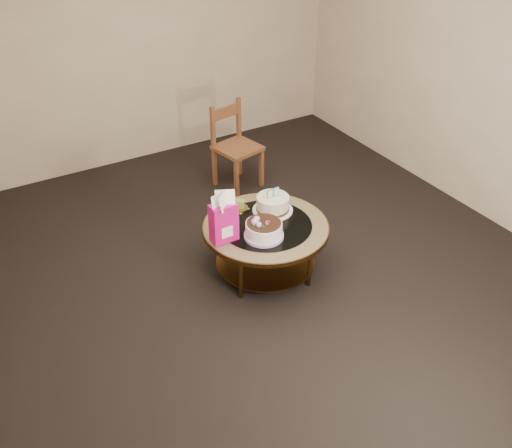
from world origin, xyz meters
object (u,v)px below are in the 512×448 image
gift_bag (224,218)px  coffee_table (266,233)px  cream_cake (273,204)px  dining_chair (235,146)px  decorated_cake (264,230)px

gift_bag → coffee_table: bearing=2.2°
coffee_table → cream_cake: bearing=43.3°
dining_chair → coffee_table: bearing=-121.9°
coffee_table → cream_cake: cream_cake is taller
coffee_table → decorated_cake: (-0.10, -0.14, 0.14)m
decorated_cake → gift_bag: size_ratio=0.76×
decorated_cake → gift_bag: (-0.28, 0.12, 0.14)m
coffee_table → dining_chair: size_ratio=1.18×
coffee_table → decorated_cake: bearing=-127.2°
cream_cake → coffee_table: bearing=-139.6°
coffee_table → cream_cake: (0.15, 0.14, 0.15)m
coffee_table → gift_bag: 0.47m
coffee_table → decorated_cake: 0.22m
cream_cake → gift_bag: (-0.54, -0.16, 0.14)m
cream_cake → dining_chair: bearing=72.3°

